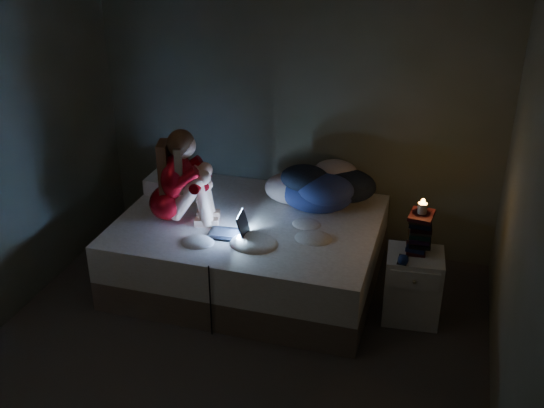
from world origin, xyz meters
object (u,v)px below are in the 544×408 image
at_px(laptop, 227,223).
at_px(candle, 422,209).
at_px(phone, 402,259).
at_px(nightstand, 412,286).
at_px(bed, 250,250).
at_px(woman, 167,177).

xyz_separation_m(laptop, candle, (1.46, 0.22, 0.22)).
bearing_deg(laptop, phone, -2.97).
bearing_deg(nightstand, bed, 168.67).
distance_m(nightstand, candle, 0.63).
height_order(laptop, nightstand, laptop).
height_order(bed, phone, bed).
height_order(bed, woman, woman).
xyz_separation_m(bed, nightstand, (1.37, -0.15, -0.01)).
relative_size(nightstand, candle, 7.03).
height_order(candle, phone, candle).
bearing_deg(candle, laptop, -171.33).
xyz_separation_m(woman, laptop, (0.53, -0.10, -0.29)).
bearing_deg(candle, bed, 176.77).
bearing_deg(bed, nightstand, -6.29).
height_order(nightstand, candle, candle).
relative_size(bed, candle, 26.28).
xyz_separation_m(laptop, nightstand, (1.45, 0.15, -0.40)).
bearing_deg(woman, candle, -11.78).
bearing_deg(woman, bed, 2.96).
bearing_deg(woman, phone, -17.11).
relative_size(woman, phone, 5.66).
bearing_deg(candle, woman, -176.41).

